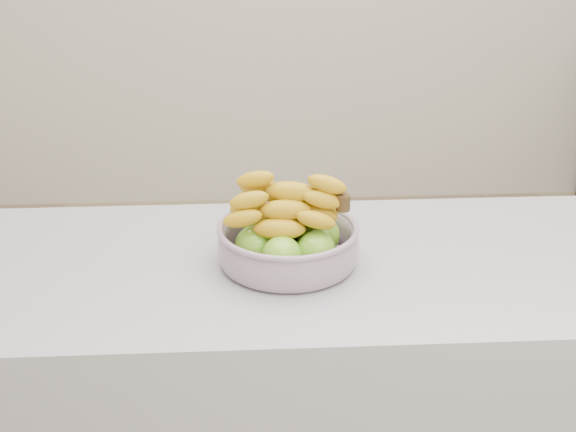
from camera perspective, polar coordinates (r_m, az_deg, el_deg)
The scene contains 1 object.
fruit_bowl at distance 1.55m, azimuth -0.01°, elevation -1.59°, with size 0.27×0.27×0.17m.
Camera 1 is at (-0.31, -1.83, 1.62)m, focal length 50.00 mm.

